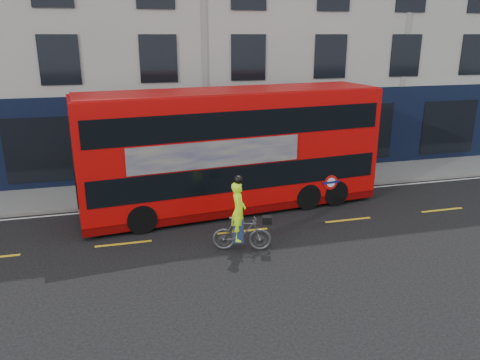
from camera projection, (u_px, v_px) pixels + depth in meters
name	position (u px, v px, depth m)	size (l,w,h in m)	color
ground	(255.00, 250.00, 14.75)	(120.00, 120.00, 0.00)	black
pavement	(213.00, 186.00, 20.73)	(60.00, 3.00, 0.12)	slate
kerb	(221.00, 197.00, 19.34)	(60.00, 0.12, 0.13)	slate
building_terrace	(186.00, 14.00, 24.46)	(50.00, 10.07, 15.00)	#ABA9A2
road_edge_line	(222.00, 201.00, 19.08)	(58.00, 0.10, 0.01)	silver
lane_dashes	(242.00, 231.00, 16.13)	(58.00, 0.12, 0.01)	gold
bus	(233.00, 149.00, 17.61)	(11.56, 3.79, 4.58)	#C60907
cyclist	(241.00, 226.00, 14.49)	(1.92, 1.03, 2.45)	#494B4E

